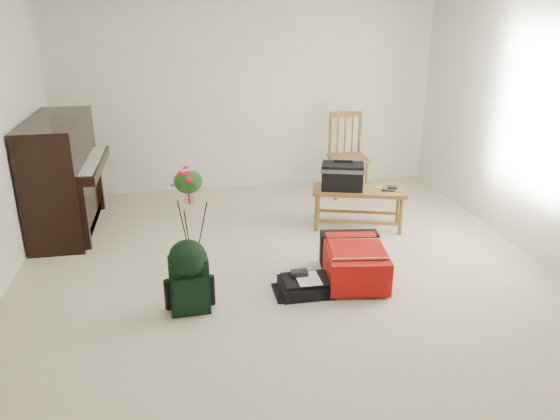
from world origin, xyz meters
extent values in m
cube|color=beige|center=(0.00, 0.00, 0.00)|extent=(5.00, 5.50, 0.01)
cube|color=silver|center=(0.00, 2.75, 1.25)|extent=(5.00, 0.04, 2.50)
cube|color=silver|center=(2.50, 0.00, 1.25)|extent=(0.04, 5.50, 2.50)
cube|color=black|center=(-2.20, 1.60, 0.62)|extent=(0.55, 1.50, 1.25)
cube|color=black|center=(-1.90, 1.60, 0.73)|extent=(0.28, 1.30, 0.10)
cube|color=white|center=(-1.90, 1.60, 0.78)|extent=(0.22, 1.20, 0.02)
cube|color=black|center=(-2.15, 1.60, 0.05)|extent=(0.45, 1.30, 0.10)
cube|color=olive|center=(1.01, 1.05, 0.44)|extent=(1.09, 0.69, 0.04)
cylinder|color=olive|center=(0.56, 0.89, 0.21)|extent=(0.04, 0.04, 0.42)
cylinder|color=olive|center=(0.56, 1.22, 0.21)|extent=(0.04, 0.04, 0.42)
cylinder|color=olive|center=(1.47, 0.89, 0.21)|extent=(0.04, 0.04, 0.42)
cylinder|color=olive|center=(1.47, 1.22, 0.21)|extent=(0.04, 0.04, 0.42)
cube|color=olive|center=(1.23, 2.17, 0.50)|extent=(0.48, 0.48, 0.04)
cylinder|color=olive|center=(1.03, 1.98, 0.24)|extent=(0.04, 0.04, 0.47)
cylinder|color=olive|center=(1.03, 2.37, 0.24)|extent=(0.04, 0.04, 0.47)
cylinder|color=olive|center=(1.43, 1.98, 0.24)|extent=(0.04, 0.04, 0.47)
cylinder|color=olive|center=(1.43, 2.37, 0.24)|extent=(0.04, 0.04, 0.47)
cube|color=olive|center=(1.23, 2.37, 1.04)|extent=(0.42, 0.06, 0.07)
cylinder|color=olive|center=(1.03, 2.37, 0.77)|extent=(0.04, 0.04, 0.57)
cylinder|color=olive|center=(1.43, 2.37, 0.77)|extent=(0.04, 0.04, 0.57)
cube|color=#AE1707|center=(0.59, -0.15, 0.17)|extent=(0.63, 0.85, 0.30)
cube|color=black|center=(0.59, 0.15, 0.17)|extent=(0.57, 0.25, 0.32)
cube|color=#AE1707|center=(0.59, -0.20, 0.34)|extent=(0.53, 0.51, 0.02)
cube|color=silver|center=(0.59, -0.43, 0.34)|extent=(0.49, 0.08, 0.01)
cube|color=black|center=(0.10, -0.31, 0.05)|extent=(0.45, 0.36, 0.11)
cube|color=black|center=(0.10, -0.31, 0.12)|extent=(0.40, 0.31, 0.03)
cube|color=white|center=(0.12, -0.33, 0.14)|extent=(0.20, 0.27, 0.01)
cube|color=black|center=(0.05, -0.26, 0.17)|extent=(0.14, 0.09, 0.04)
cube|color=black|center=(-0.90, -0.44, 0.24)|extent=(0.33, 0.21, 0.48)
cube|color=black|center=(-0.90, -0.55, 0.21)|extent=(0.26, 0.07, 0.28)
sphere|color=black|center=(-0.90, -0.44, 0.48)|extent=(0.31, 0.31, 0.31)
cube|color=black|center=(-0.98, -0.33, 0.23)|extent=(0.04, 0.03, 0.42)
cube|color=black|center=(-0.83, -0.33, 0.23)|extent=(0.04, 0.03, 0.42)
cylinder|color=black|center=(-0.86, 0.28, 0.81)|extent=(0.01, 0.01, 0.27)
ellipsoid|color=#1B4D18|center=(-0.86, 0.28, 0.90)|extent=(0.25, 0.18, 0.24)
cube|color=red|center=(-0.86, 0.26, 0.98)|extent=(0.13, 0.06, 0.07)
camera|label=1|loc=(-0.89, -4.43, 2.37)|focal=35.00mm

